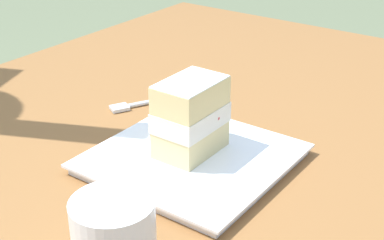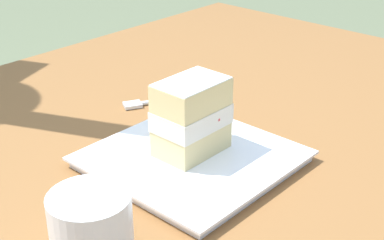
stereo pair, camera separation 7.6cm
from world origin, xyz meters
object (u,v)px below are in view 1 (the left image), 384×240
(patio_table, at_px, (105,227))
(coffee_cup, at_px, (114,238))
(cake_slice, at_px, (191,117))
(dessert_plate, at_px, (192,159))
(dessert_fork, at_px, (151,102))

(patio_table, relative_size, coffee_cup, 18.67)
(cake_slice, bearing_deg, dessert_plate, -132.93)
(patio_table, xyz_separation_m, dessert_fork, (0.23, 0.10, 0.09))
(dessert_plate, xyz_separation_m, cake_slice, (0.01, 0.01, 0.06))
(patio_table, xyz_separation_m, coffee_cup, (-0.13, -0.15, 0.13))
(cake_slice, relative_size, coffee_cup, 1.20)
(dessert_plate, height_order, dessert_fork, dessert_plate)
(patio_table, relative_size, dessert_fork, 10.54)
(dessert_fork, relative_size, coffee_cup, 1.77)
(dessert_plate, bearing_deg, patio_table, 141.18)
(dessert_plate, bearing_deg, cake_slice, 47.07)
(dessert_plate, relative_size, cake_slice, 2.39)
(dessert_plate, xyz_separation_m, coffee_cup, (-0.23, -0.07, 0.04))
(dessert_plate, relative_size, dessert_fork, 1.61)
(patio_table, xyz_separation_m, dessert_plate, (0.10, -0.08, 0.09))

